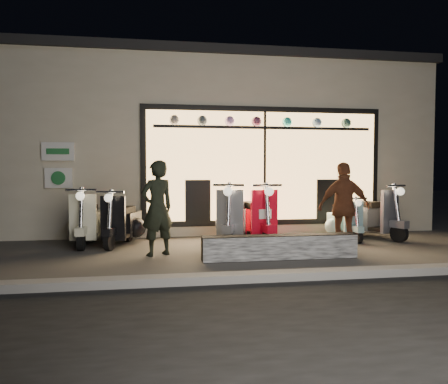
# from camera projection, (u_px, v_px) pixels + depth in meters

# --- Properties ---
(ground) EXTENTS (40.00, 40.00, 0.00)m
(ground) POSITION_uv_depth(u_px,v_px,m) (248.00, 252.00, 7.78)
(ground) COLOR #383533
(ground) RESTS_ON ground
(kerb) EXTENTS (40.00, 0.25, 0.12)m
(kerb) POSITION_uv_depth(u_px,v_px,m) (280.00, 276.00, 5.80)
(kerb) COLOR slate
(kerb) RESTS_ON ground
(shop_building) EXTENTS (10.20, 6.23, 4.20)m
(shop_building) POSITION_uv_depth(u_px,v_px,m) (211.00, 148.00, 12.58)
(shop_building) COLOR beige
(shop_building) RESTS_ON ground
(graffiti_barrier) EXTENTS (2.58, 0.28, 0.40)m
(graffiti_barrier) POSITION_uv_depth(u_px,v_px,m) (280.00, 247.00, 7.19)
(graffiti_barrier) COLOR black
(graffiti_barrier) RESTS_ON ground
(scooter_silver) EXTENTS (0.89, 1.61, 1.16)m
(scooter_silver) POSITION_uv_depth(u_px,v_px,m) (235.00, 219.00, 8.85)
(scooter_silver) COLOR black
(scooter_silver) RESTS_ON ground
(scooter_red) EXTENTS (0.62, 1.62, 1.15)m
(scooter_red) POSITION_uv_depth(u_px,v_px,m) (254.00, 219.00, 8.91)
(scooter_red) COLOR black
(scooter_red) RESTS_ON ground
(scooter_black) EXTENTS (0.73, 1.46, 1.04)m
(scooter_black) POSITION_uv_depth(u_px,v_px,m) (123.00, 223.00, 8.66)
(scooter_black) COLOR black
(scooter_black) RESTS_ON ground
(scooter_cream) EXTENTS (0.49, 1.50, 1.08)m
(scooter_cream) POSITION_uv_depth(u_px,v_px,m) (88.00, 222.00, 8.66)
(scooter_cream) COLOR black
(scooter_cream) RESTS_ON ground
(scooter_blue) EXTENTS (0.40, 1.22, 0.88)m
(scooter_blue) POSITION_uv_depth(u_px,v_px,m) (343.00, 222.00, 9.29)
(scooter_blue) COLOR black
(scooter_blue) RESTS_ON ground
(scooter_grey) EXTENTS (0.91, 1.53, 1.12)m
(scooter_grey) POSITION_uv_depth(u_px,v_px,m) (366.00, 217.00, 9.50)
(scooter_grey) COLOR black
(scooter_grey) RESTS_ON ground
(man) EXTENTS (0.71, 0.62, 1.63)m
(man) POSITION_uv_depth(u_px,v_px,m) (157.00, 208.00, 7.46)
(man) COLOR black
(man) RESTS_ON ground
(woman) EXTENTS (0.96, 0.44, 1.61)m
(woman) POSITION_uv_depth(u_px,v_px,m) (344.00, 207.00, 7.81)
(woman) COLOR brown
(woman) RESTS_ON ground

